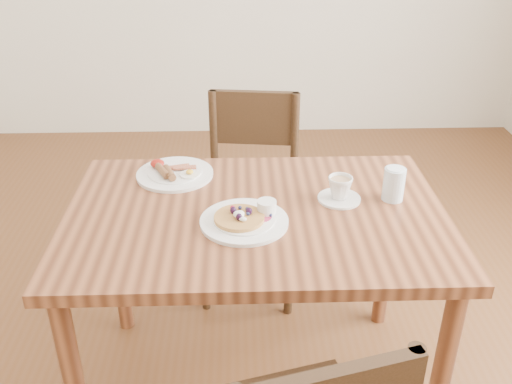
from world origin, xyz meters
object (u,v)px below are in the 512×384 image
(breakfast_plate, at_px, (174,173))
(dining_table, at_px, (256,238))
(chair_far, at_px, (251,186))
(water_glass, at_px, (394,184))
(teacup_saucer, at_px, (340,190))
(pancake_plate, at_px, (246,219))

(breakfast_plate, bearing_deg, dining_table, -42.55)
(chair_far, bearing_deg, water_glass, 134.01)
(teacup_saucer, xyz_separation_m, water_glass, (0.17, -0.00, 0.02))
(pancake_plate, relative_size, teacup_saucer, 1.93)
(pancake_plate, bearing_deg, teacup_saucer, 23.47)
(breakfast_plate, xyz_separation_m, teacup_saucer, (0.56, -0.19, 0.02))
(water_glass, bearing_deg, chair_far, 127.14)
(chair_far, relative_size, breakfast_plate, 3.26)
(chair_far, distance_m, breakfast_plate, 0.56)
(breakfast_plate, bearing_deg, water_glass, -14.80)
(dining_table, bearing_deg, teacup_saucer, 13.93)
(breakfast_plate, xyz_separation_m, water_glass, (0.73, -0.19, 0.04))
(dining_table, distance_m, water_glass, 0.48)
(dining_table, xyz_separation_m, breakfast_plate, (-0.28, 0.26, 0.11))
(teacup_saucer, bearing_deg, chair_far, 114.88)
(chair_far, xyz_separation_m, teacup_saucer, (0.27, -0.59, 0.29))
(chair_far, distance_m, pancake_plate, 0.77)
(pancake_plate, bearing_deg, breakfast_plate, 127.41)
(water_glass, bearing_deg, dining_table, -171.58)
(dining_table, xyz_separation_m, water_glass, (0.45, 0.07, 0.15))
(dining_table, height_order, chair_far, chair_far)
(chair_far, bearing_deg, dining_table, 96.73)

